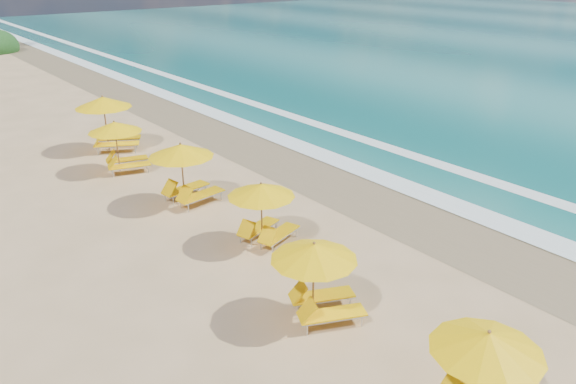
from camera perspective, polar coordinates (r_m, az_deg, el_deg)
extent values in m
plane|color=tan|center=(17.66, 0.00, -3.59)|extent=(160.00, 160.00, 0.00)
cube|color=#84704F|center=(20.16, 8.94, -0.39)|extent=(4.00, 160.00, 0.01)
cube|color=white|center=(21.21, 11.72, 0.67)|extent=(1.20, 160.00, 0.01)
cube|color=white|center=(23.47, 16.49, 2.35)|extent=(0.80, 160.00, 0.01)
cylinder|color=olive|center=(10.94, 19.24, -17.70)|extent=(0.05, 0.05, 1.94)
cone|color=#FFC505|center=(10.46, 19.83, -14.31)|extent=(2.18, 2.18, 0.39)
sphere|color=olive|center=(10.33, 19.99, -13.34)|extent=(0.07, 0.07, 0.07)
cylinder|color=olive|center=(12.96, 2.62, -9.28)|extent=(0.05, 0.05, 1.95)
cone|color=#FFC505|center=(12.54, 2.69, -6.14)|extent=(2.65, 2.65, 0.39)
sphere|color=olive|center=(12.44, 2.71, -5.26)|extent=(0.07, 0.07, 0.07)
cylinder|color=olive|center=(16.21, -2.73, -2.38)|extent=(0.05, 0.05, 1.92)
cone|color=#FFC505|center=(15.89, -2.78, 0.21)|extent=(2.47, 2.47, 0.38)
sphere|color=olive|center=(15.81, -2.79, 0.93)|extent=(0.07, 0.07, 0.07)
cylinder|color=olive|center=(19.20, -10.76, 1.71)|extent=(0.05, 0.05, 2.14)
cone|color=#FFC505|center=(18.90, -10.96, 4.23)|extent=(2.47, 2.47, 0.43)
sphere|color=olive|center=(18.83, -11.01, 4.91)|extent=(0.08, 0.08, 0.08)
cylinder|color=olive|center=(22.94, -17.15, 4.41)|extent=(0.05, 0.05, 2.01)
cone|color=#FFC505|center=(22.71, -17.39, 6.41)|extent=(2.56, 2.56, 0.40)
sphere|color=olive|center=(22.65, -17.46, 6.95)|extent=(0.07, 0.07, 0.07)
cylinder|color=olive|center=(25.77, -18.21, 6.65)|extent=(0.06, 0.06, 2.35)
cone|color=#FFC505|center=(25.53, -18.48, 8.75)|extent=(3.27, 3.27, 0.47)
sphere|color=olive|center=(25.48, -18.55, 9.32)|extent=(0.08, 0.08, 0.08)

